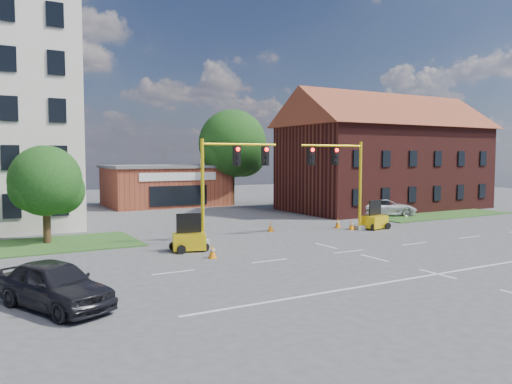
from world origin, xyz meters
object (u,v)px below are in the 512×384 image
at_px(signal_mast_west, 228,177).
at_px(trailer_west, 189,240).
at_px(sedan_dark, 55,284).
at_px(trailer_east, 375,220).
at_px(signal_mast_east, 342,175).
at_px(pickup_white, 385,207).

xyz_separation_m(signal_mast_west, trailer_west, (-3.16, -1.61, -3.30)).
bearing_deg(sedan_dark, trailer_east, -3.47).
distance_m(signal_mast_east, pickup_white, 10.99).
bearing_deg(pickup_white, trailer_west, 132.25).
bearing_deg(signal_mast_east, sedan_dark, -155.25).
bearing_deg(signal_mast_west, signal_mast_east, 0.00).
distance_m(trailer_west, sedan_dark, 10.81).
relative_size(signal_mast_east, pickup_white, 1.13).
relative_size(trailer_east, sedan_dark, 0.41).
bearing_deg(signal_mast_west, sedan_dark, -140.42).
xyz_separation_m(signal_mast_west, sedan_dark, (-10.98, -9.08, -3.10)).
bearing_deg(signal_mast_west, pickup_white, 16.59).
height_order(trailer_west, pickup_white, trailer_west).
bearing_deg(trailer_east, signal_mast_east, 162.70).
xyz_separation_m(signal_mast_east, trailer_west, (-11.87, -1.61, -3.30)).
distance_m(trailer_west, pickup_white, 22.07).
bearing_deg(pickup_white, signal_mast_west, 130.58).
bearing_deg(pickup_white, trailer_east, 155.56).
bearing_deg(trailer_west, pickup_white, 33.99).
height_order(signal_mast_east, pickup_white, signal_mast_east).
distance_m(signal_mast_west, trailer_east, 12.03).
height_order(trailer_west, trailer_east, trailer_west).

